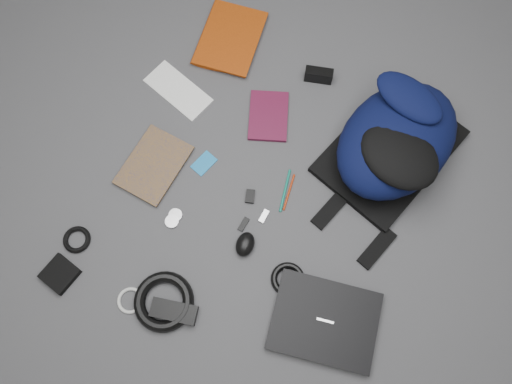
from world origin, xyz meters
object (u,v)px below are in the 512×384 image
at_px(mouse, 245,244).
at_px(backpack, 397,140).
at_px(laptop, 324,321).
at_px(textbook_red, 203,31).
at_px(dvd_case, 268,116).
at_px(power_brick, 174,311).
at_px(compact_camera, 319,75).
at_px(comic_book, 132,153).
at_px(pouch, 60,274).

bearing_deg(mouse, backpack, 52.05).
xyz_separation_m(laptop, textbook_red, (-0.82, 0.73, -0.00)).
relative_size(dvd_case, power_brick, 1.33).
bearing_deg(dvd_case, compact_camera, 43.58).
xyz_separation_m(backpack, comic_book, (-0.77, -0.40, -0.10)).
relative_size(backpack, mouse, 6.31).
xyz_separation_m(laptop, compact_camera, (-0.37, 0.75, 0.01)).
distance_m(textbook_red, dvd_case, 0.41).
bearing_deg(textbook_red, laptop, -51.66).
height_order(backpack, laptop, backpack).
distance_m(mouse, power_brick, 0.30).
bearing_deg(laptop, mouse, 150.28).
distance_m(backpack, power_brick, 0.88).
relative_size(compact_camera, mouse, 1.20).
relative_size(backpack, textbook_red, 1.81).
bearing_deg(laptop, pouch, -175.40).
relative_size(textbook_red, mouse, 3.48).
height_order(dvd_case, power_brick, power_brick).
bearing_deg(power_brick, mouse, 55.80).
relative_size(textbook_red, compact_camera, 2.89).
bearing_deg(backpack, laptop, -71.43).
distance_m(dvd_case, pouch, 0.85).
distance_m(comic_book, power_brick, 0.55).
relative_size(laptop, pouch, 3.33).
bearing_deg(mouse, textbook_red, 120.03).
height_order(backpack, dvd_case, backpack).
xyz_separation_m(textbook_red, comic_book, (0.02, -0.53, -0.01)).
bearing_deg(pouch, backpack, 48.36).
distance_m(compact_camera, power_brick, 0.93).
bearing_deg(comic_book, laptop, -12.20).
bearing_deg(textbook_red, pouch, -98.35).
height_order(backpack, textbook_red, backpack).
height_order(laptop, compact_camera, compact_camera).
relative_size(comic_book, mouse, 2.98).
bearing_deg(dvd_case, comic_book, -159.48).
bearing_deg(power_brick, textbook_red, 98.82).
xyz_separation_m(textbook_red, mouse, (0.50, -0.63, 0.01)).
relative_size(textbook_red, pouch, 2.97).
bearing_deg(mouse, compact_camera, 85.67).
bearing_deg(pouch, textbook_red, 91.83).
relative_size(mouse, power_brick, 0.58).
relative_size(textbook_red, power_brick, 2.01).
bearing_deg(power_brick, compact_camera, 71.82).
relative_size(backpack, pouch, 5.40).
bearing_deg(mouse, power_brick, -117.58).
relative_size(power_brick, pouch, 1.48).
relative_size(backpack, compact_camera, 5.24).
relative_size(comic_book, pouch, 2.55).
bearing_deg(power_brick, laptop, 8.38).
bearing_deg(pouch, laptop, 17.25).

